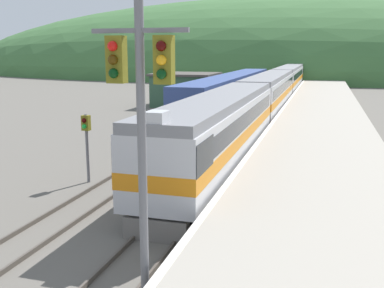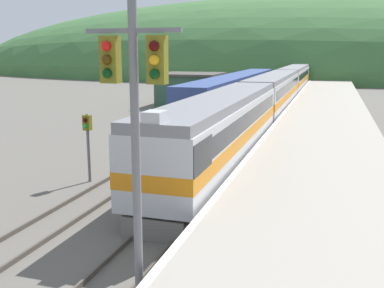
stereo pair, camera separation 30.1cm
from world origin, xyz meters
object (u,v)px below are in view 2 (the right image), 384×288
(carriage_third, at_px, (294,79))
(carriage_fifth, at_px, (310,68))
(carriage_second, at_px, (274,93))
(signal_mast_main, at_px, (134,109))
(carriage_fourth, at_px, (304,72))
(signal_post_siding, at_px, (87,133))
(siding_train, at_px, (236,93))
(express_train_lead_car, at_px, (221,130))

(carriage_third, xyz_separation_m, carriage_fifth, (0.00, 46.65, 0.00))
(carriage_second, distance_m, signal_mast_main, 35.56)
(carriage_third, distance_m, carriage_fourth, 23.32)
(carriage_fifth, distance_m, signal_post_siding, 96.22)
(carriage_third, relative_size, siding_train, 0.67)
(carriage_fifth, height_order, siding_train, carriage_fifth)
(signal_mast_main, bearing_deg, signal_post_siding, 125.71)
(carriage_third, bearing_deg, carriage_second, -90.00)
(carriage_third, xyz_separation_m, signal_mast_main, (1.22, -58.76, 2.77))
(carriage_third, distance_m, carriage_fifth, 46.65)
(carriage_fourth, height_order, siding_train, carriage_fourth)
(carriage_second, relative_size, carriage_third, 1.00)
(carriage_second, distance_m, carriage_fourth, 46.65)
(carriage_fourth, bearing_deg, carriage_third, -90.00)
(siding_train, height_order, signal_mast_main, signal_mast_main)
(carriage_third, xyz_separation_m, carriage_fourth, (0.00, 23.32, 0.00))
(carriage_second, height_order, carriage_third, same)
(carriage_fourth, xyz_separation_m, signal_mast_main, (1.22, -82.08, 2.77))
(express_train_lead_car, relative_size, carriage_third, 0.87)
(carriage_fifth, relative_size, signal_mast_main, 3.01)
(express_train_lead_car, height_order, signal_mast_main, signal_mast_main)
(carriage_second, bearing_deg, signal_post_siding, -101.89)
(signal_mast_main, bearing_deg, carriage_fifth, 90.66)
(siding_train, distance_m, signal_mast_main, 37.15)
(express_train_lead_car, relative_size, signal_mast_main, 2.62)
(express_train_lead_car, distance_m, carriage_fourth, 68.78)
(carriage_fifth, height_order, signal_mast_main, signal_mast_main)
(carriage_second, height_order, carriage_fourth, same)
(signal_mast_main, bearing_deg, siding_train, 98.15)
(carriage_third, relative_size, signal_mast_main, 3.01)
(carriage_second, bearing_deg, carriage_fourth, 90.00)
(express_train_lead_car, xyz_separation_m, signal_post_siding, (-5.50, -3.96, 0.22))
(signal_mast_main, xyz_separation_m, signal_post_siding, (-6.71, 9.34, -2.54))
(carriage_fourth, bearing_deg, signal_post_siding, -94.32)
(carriage_third, height_order, signal_mast_main, signal_mast_main)
(carriage_third, height_order, carriage_fifth, same)
(carriage_third, bearing_deg, carriage_fourth, 90.00)
(siding_train, distance_m, signal_post_siding, 27.36)
(express_train_lead_car, relative_size, signal_post_siding, 6.00)
(signal_mast_main, bearing_deg, carriage_third, 91.19)
(express_train_lead_car, distance_m, carriage_second, 22.13)
(carriage_fourth, height_order, signal_mast_main, signal_mast_main)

